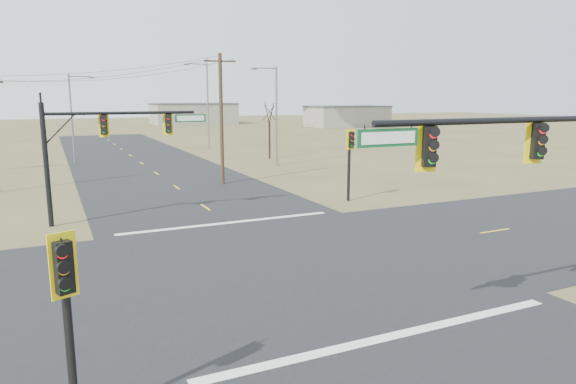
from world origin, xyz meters
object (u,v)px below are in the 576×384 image
at_px(mast_arm_near, 540,162).
at_px(streetlight_a, 274,111).
at_px(mast_arm_far, 107,136).
at_px(streetlight_b, 206,101).
at_px(utility_pole_near, 221,118).
at_px(streetlight_c, 74,114).
at_px(pedestal_signal_ne, 350,150).
at_px(pedestal_signal_sw, 65,288).
at_px(bare_tree_c, 269,111).

xyz_separation_m(mast_arm_near, streetlight_a, (7.42, 36.82, 0.52)).
distance_m(mast_arm_far, streetlight_b, 40.78).
distance_m(mast_arm_near, mast_arm_far, 21.76).
xyz_separation_m(utility_pole_near, streetlight_c, (-9.88, 18.53, -0.14)).
relative_size(mast_arm_near, pedestal_signal_ne, 2.15).
xyz_separation_m(pedestal_signal_ne, streetlight_c, (-15.43, 28.68, 1.66)).
xyz_separation_m(mast_arm_near, utility_pole_near, (-0.79, 28.39, 0.27)).
bearing_deg(mast_arm_far, streetlight_c, 111.22).
bearing_deg(streetlight_b, pedestal_signal_ne, -80.86).
bearing_deg(utility_pole_near, mast_arm_far, -135.86).
height_order(pedestal_signal_ne, utility_pole_near, utility_pole_near).
height_order(pedestal_signal_sw, utility_pole_near, utility_pole_near).
bearing_deg(bare_tree_c, pedestal_signal_sw, -117.77).
relative_size(mast_arm_near, bare_tree_c, 1.53).
height_order(pedestal_signal_ne, streetlight_b, streetlight_b).
relative_size(utility_pole_near, streetlight_a, 1.04).
distance_m(mast_arm_far, utility_pole_near, 13.22).
height_order(mast_arm_near, mast_arm_far, mast_arm_near).
bearing_deg(bare_tree_c, pedestal_signal_ne, -100.53).
bearing_deg(streetlight_a, bare_tree_c, 62.17).
xyz_separation_m(mast_arm_near, pedestal_signal_sw, (-13.08, 0.09, -1.83)).
bearing_deg(mast_arm_near, mast_arm_far, 139.40).
relative_size(mast_arm_far, streetlight_c, 0.97).
bearing_deg(mast_arm_near, bare_tree_c, 98.93).
distance_m(pedestal_signal_ne, utility_pole_near, 11.71).
distance_m(pedestal_signal_ne, pedestal_signal_sw, 25.45).
distance_m(pedestal_signal_sw, streetlight_b, 59.67).
relative_size(pedestal_signal_ne, streetlight_c, 0.53).
bearing_deg(pedestal_signal_sw, pedestal_signal_ne, 24.42).
height_order(pedestal_signal_sw, streetlight_c, streetlight_c).
bearing_deg(mast_arm_far, streetlight_b, 86.73).
height_order(streetlight_a, streetlight_c, streetlight_a).
distance_m(mast_arm_near, streetlight_c, 48.12).
bearing_deg(pedestal_signal_ne, streetlight_b, 105.69).
height_order(pedestal_signal_ne, streetlight_a, streetlight_a).
xyz_separation_m(mast_arm_far, bare_tree_c, (19.56, 23.40, 0.53)).
distance_m(streetlight_c, bare_tree_c, 20.42).
distance_m(mast_arm_far, pedestal_signal_sw, 19.36).
bearing_deg(pedestal_signal_ne, utility_pole_near, 136.37).
relative_size(pedestal_signal_sw, bare_tree_c, 0.63).
bearing_deg(mast_arm_far, streetlight_a, 65.32).
relative_size(mast_arm_far, streetlight_b, 0.79).
bearing_deg(mast_arm_near, streetlight_b, 105.08).
bearing_deg(utility_pole_near, pedestal_signal_sw, -113.49).
height_order(streetlight_b, bare_tree_c, streetlight_b).
height_order(pedestal_signal_sw, bare_tree_c, bare_tree_c).
bearing_deg(mast_arm_near, pedestal_signal_ne, 96.59).
xyz_separation_m(mast_arm_far, streetlight_a, (17.69, 17.64, 0.72)).
relative_size(pedestal_signal_ne, streetlight_a, 0.49).
relative_size(pedestal_signal_ne, bare_tree_c, 0.71).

